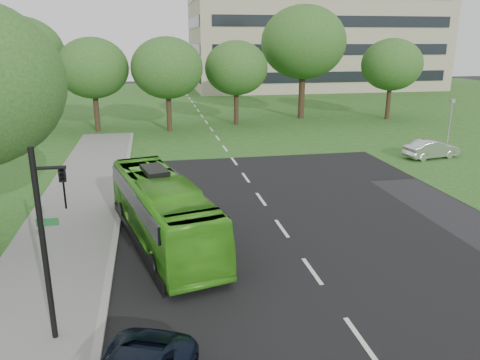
% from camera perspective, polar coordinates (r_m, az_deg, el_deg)
% --- Properties ---
extents(ground, '(160.00, 160.00, 0.00)m').
position_cam_1_polar(ground, '(18.93, 6.77, -8.22)').
color(ground, black).
rests_on(ground, ground).
extents(street_surfaces, '(120.00, 120.00, 0.15)m').
position_cam_1_polar(street_surfaces, '(40.18, -3.45, 5.35)').
color(street_surfaces, black).
rests_on(street_surfaces, ground).
extents(office_building, '(40.10, 20.10, 25.00)m').
position_cam_1_polar(office_building, '(83.03, 9.00, 19.71)').
color(office_building, tan).
rests_on(office_building, ground).
extents(tree_park_a, '(6.17, 6.17, 8.19)m').
position_cam_1_polar(tree_park_a, '(43.68, -17.51, 12.87)').
color(tree_park_a, black).
rests_on(tree_park_a, ground).
extents(tree_park_b, '(6.28, 6.28, 8.24)m').
position_cam_1_polar(tree_park_b, '(42.44, -8.87, 13.33)').
color(tree_park_b, black).
rests_on(tree_park_b, ground).
extents(tree_park_c, '(5.95, 5.95, 7.91)m').
position_cam_1_polar(tree_park_c, '(45.26, -0.47, 13.48)').
color(tree_park_c, black).
rests_on(tree_park_c, ground).
extents(tree_park_d, '(8.57, 8.57, 11.33)m').
position_cam_1_polar(tree_park_d, '(49.44, 7.76, 16.29)').
color(tree_park_d, black).
rests_on(tree_park_d, ground).
extents(tree_park_e, '(6.08, 6.08, 8.11)m').
position_cam_1_polar(tree_park_e, '(50.91, 18.01, 13.22)').
color(tree_park_e, black).
rests_on(tree_park_e, ground).
extents(tree_park_f, '(7.45, 7.45, 9.95)m').
position_cam_1_polar(tree_park_f, '(46.52, -25.17, 13.77)').
color(tree_park_f, black).
rests_on(tree_park_f, ground).
extents(bus, '(4.47, 9.93, 2.69)m').
position_cam_1_polar(bus, '(19.16, -9.44, -3.67)').
color(bus, green).
rests_on(bus, ground).
extents(sedan, '(4.11, 2.05, 1.30)m').
position_cam_1_polar(sedan, '(35.20, 22.27, 3.52)').
color(sedan, silver).
rests_on(sedan, ground).
extents(traffic_light, '(0.88, 0.23, 5.48)m').
position_cam_1_polar(traffic_light, '(13.00, -22.27, -5.97)').
color(traffic_light, black).
rests_on(traffic_light, ground).
extents(camera_pole, '(0.38, 0.34, 3.85)m').
position_cam_1_polar(camera_pole, '(37.53, 24.26, 6.91)').
color(camera_pole, gray).
rests_on(camera_pole, ground).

